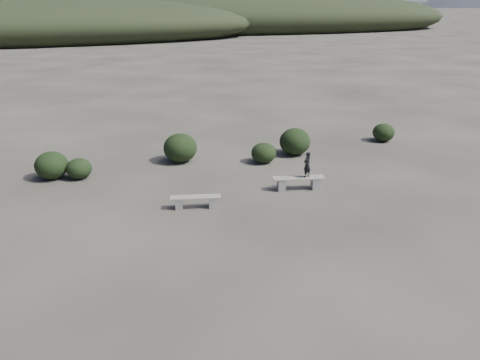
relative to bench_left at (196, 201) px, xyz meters
name	(u,v)px	position (x,y,z in m)	size (l,w,h in m)	color
ground	(304,255)	(2.17, -4.14, -0.26)	(1200.00, 1200.00, 0.00)	#302B25
bench_left	(196,201)	(0.00, 0.00, 0.00)	(1.77, 0.73, 0.43)	gray
bench_right	(298,182)	(4.11, 0.47, 0.04)	(2.02, 0.81, 0.49)	gray
seated_person	(307,165)	(4.40, 0.41, 0.72)	(0.36, 0.24, 0.99)	black
shrub_a	(79,169)	(-3.79, 4.36, 0.15)	(1.02, 1.02, 0.83)	black
shrub_b	(180,148)	(0.53, 5.19, 0.38)	(1.49, 1.49, 1.28)	black
shrub_c	(264,153)	(4.01, 3.91, 0.18)	(1.11, 1.11, 0.89)	black
shrub_d	(295,142)	(5.81, 4.55, 0.37)	(1.44, 1.44, 1.26)	black
shrub_e	(384,132)	(11.09, 5.21, 0.20)	(1.10, 1.10, 0.92)	black
shrub_f	(52,165)	(-4.82, 4.70, 0.29)	(1.31, 1.31, 1.11)	black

